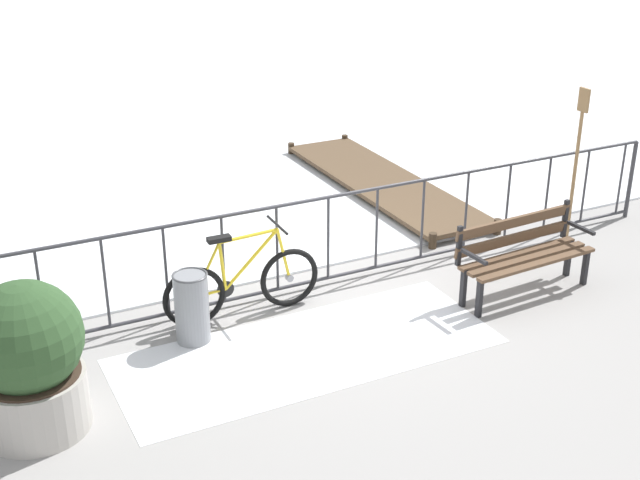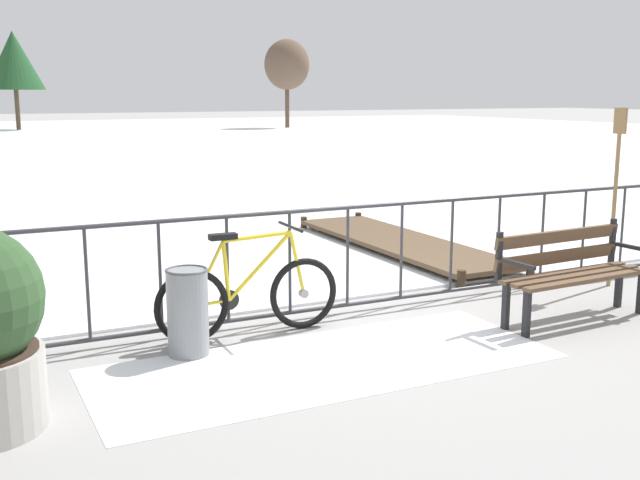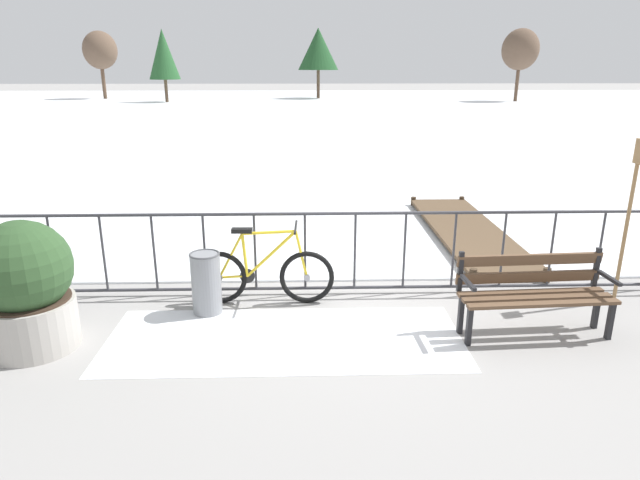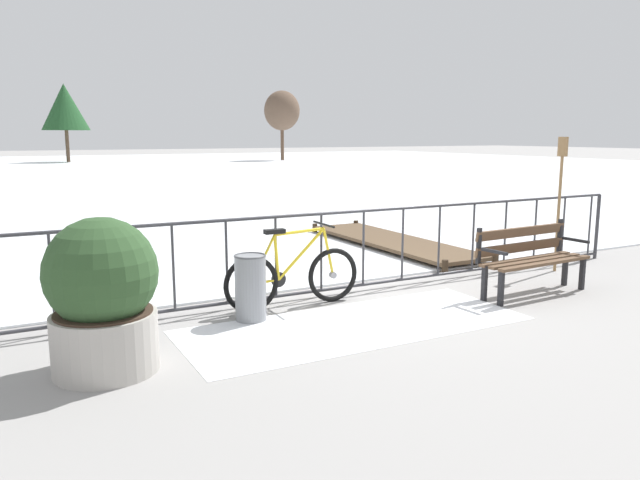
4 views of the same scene
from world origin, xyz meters
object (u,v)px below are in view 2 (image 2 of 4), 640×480
park_bench (570,267)px  trash_bin (188,311)px  bicycle_near_railing (249,296)px  oar_upright (616,185)px

park_bench → trash_bin: size_ratio=2.22×
bicycle_near_railing → trash_bin: bicycle_near_railing is taller
trash_bin → park_bench: bearing=-9.6°
oar_upright → bicycle_near_railing: bearing=178.6°
bicycle_near_railing → park_bench: bearing=-16.2°
bicycle_near_railing → oar_upright: oar_upright is taller
bicycle_near_railing → trash_bin: 0.68m
bicycle_near_railing → park_bench: size_ratio=1.05×
bicycle_near_railing → oar_upright: 4.35m
park_bench → trash_bin: bearing=170.4°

